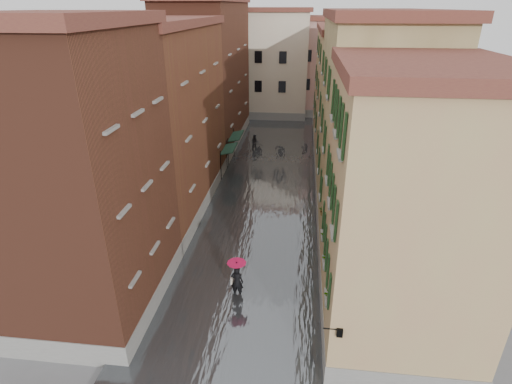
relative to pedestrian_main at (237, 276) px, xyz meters
The scene contains 16 objects.
ground 1.56m from the pedestrian_main, 73.93° to the left, with size 120.00×120.00×0.00m, color #5F5F62.
floodwater 13.95m from the pedestrian_main, 88.93° to the left, with size 10.00×60.00×0.20m, color #494D51.
building_left_near 8.61m from the pedestrian_main, behind, with size 6.00×8.00×13.00m, color brown.
building_left_mid 12.98m from the pedestrian_main, 124.23° to the left, with size 6.00×14.00×12.50m, color brown.
building_left_far 26.43m from the pedestrian_main, 105.14° to the left, with size 6.00×16.00×14.00m, color brown.
building_right_near 8.61m from the pedestrian_main, ahead, with size 6.00×8.00×11.50m, color #AC7E58.
building_right_mid 13.36m from the pedestrian_main, 53.76° to the left, with size 6.00×14.00×13.00m, color tan.
building_right_far 26.33m from the pedestrian_main, 73.75° to the left, with size 6.00×16.00×11.50m, color #AC7E58.
building_end_cream 39.35m from the pedestrian_main, 94.03° to the left, with size 12.00×9.00×13.00m, color beige.
building_end_pink 41.65m from the pedestrian_main, 81.30° to the left, with size 10.00×9.00×12.00m, color tan.
awning_near 16.23m from the pedestrian_main, 101.50° to the left, with size 1.09×2.84×2.80m.
awning_far 19.83m from the pedestrian_main, 99.37° to the left, with size 1.09×3.25×2.80m.
wall_lantern 7.08m from the pedestrian_main, 47.98° to the right, with size 0.71×0.22×0.35m.
window_planters 4.93m from the pedestrian_main, ahead, with size 0.59×8.17×0.84m.
pedestrian_main is the anchor object (origin of this frame).
pedestrian_far 23.02m from the pedestrian_main, 94.50° to the left, with size 0.80×0.63×1.66m, color black.
Camera 1 is at (2.61, -17.17, 13.68)m, focal length 28.00 mm.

